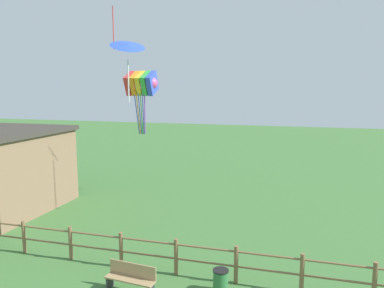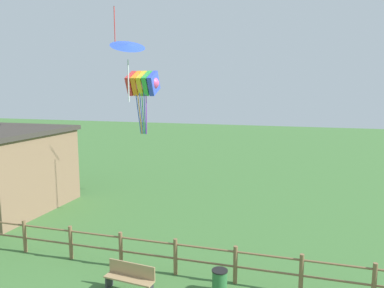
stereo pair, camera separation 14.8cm
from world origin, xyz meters
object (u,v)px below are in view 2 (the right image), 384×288
(kite_blue_delta, at_px, (128,46))
(trash_bin, at_px, (220,281))
(kite_rainbow_parafoil, at_px, (143,84))
(park_bench_near_fence, at_px, (130,277))

(kite_blue_delta, bearing_deg, trash_bin, -24.22)
(trash_bin, relative_size, kite_blue_delta, 0.33)
(kite_rainbow_parafoil, bearing_deg, kite_blue_delta, -69.39)
(trash_bin, bearing_deg, park_bench_near_fence, -164.81)
(trash_bin, height_order, kite_rainbow_parafoil, kite_rainbow_parafoil)
(park_bench_near_fence, xyz_separation_m, kite_rainbow_parafoil, (-4.16, 10.60, 6.17))
(park_bench_near_fence, distance_m, trash_bin, 2.84)
(kite_rainbow_parafoil, relative_size, kite_blue_delta, 1.63)
(trash_bin, bearing_deg, kite_blue_delta, 155.78)
(trash_bin, bearing_deg, kite_rainbow_parafoil, 124.97)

